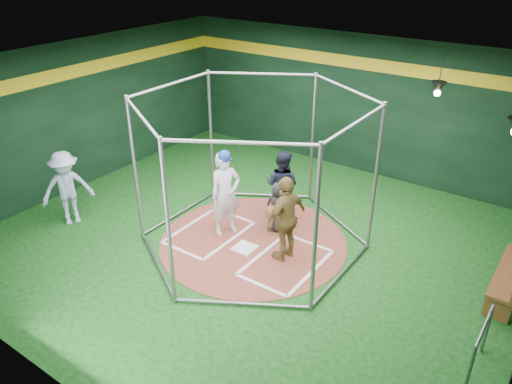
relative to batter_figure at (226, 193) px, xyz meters
The scene contains 13 objects.
room_shell 1.07m from the batter_figure, ahead, with size 10.10×9.10×3.53m.
clay_disc 1.14m from the batter_figure, ahead, with size 3.80×3.80×0.01m, color brown.
home_plate 1.17m from the batter_figure, 23.12° to the right, with size 0.43×0.43×0.01m, color white.
batter_box_left 0.98m from the batter_figure, 138.88° to the right, with size 1.17×1.77×0.01m.
batter_box_right 1.88m from the batter_figure, ahead, with size 1.17×1.77×0.01m.
batting_cage 0.89m from the batter_figure, ahead, with size 4.05×4.67×3.00m.
pendant_lamp_near 4.96m from the batter_figure, 51.46° to the left, with size 0.34×0.34×0.90m.
batter_figure is the anchor object (origin of this frame).
visitor_leopard 1.50m from the batter_figure, ahead, with size 1.00×0.42×1.71m, color #AB8D49.
catcher_figure 1.12m from the batter_figure, 38.79° to the left, with size 0.62×0.64×1.10m.
umpire 1.32m from the batter_figure, 61.88° to the left, with size 0.77×0.60×1.58m, color black.
bystander_blue 3.40m from the batter_figure, 151.99° to the right, with size 1.06×0.61×1.65m, color #99ABCB.
steel_railing 5.33m from the batter_figure, 10.63° to the right, with size 0.05×1.05×0.90m.
Camera 1 is at (4.98, -6.99, 5.55)m, focal length 35.00 mm.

